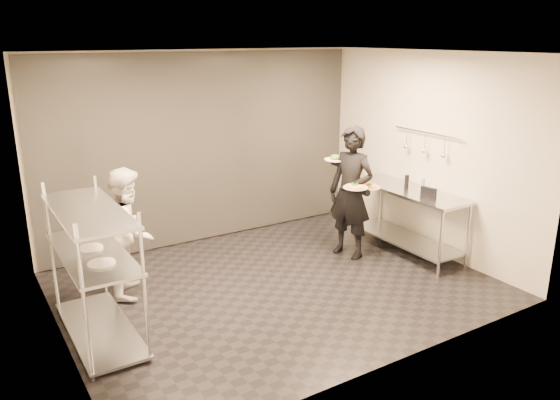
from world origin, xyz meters
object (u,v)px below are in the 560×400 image
waiter (351,193)px  pizza_plate_near (356,187)px  pizza_plate_far (370,187)px  salad_plate (335,158)px  chef (129,231)px  pass_rack (94,266)px  bottle_green (365,172)px  prep_counter (408,210)px  bottle_clear (422,185)px  bottle_dark (407,182)px  pos_monitor (428,193)px

waiter → pizza_plate_near: (-0.13, -0.25, 0.16)m
pizza_plate_far → salad_plate: bearing=115.1°
chef → pizza_plate_near: 2.93m
pass_rack → bottle_green: pass_rack is taller
prep_counter → bottle_clear: size_ratio=9.04×
pass_rack → bottle_green: 4.25m
pass_rack → bottle_dark: size_ratio=7.81×
pizza_plate_far → prep_counter: bearing=-10.1°
salad_plate → bottle_dark: size_ratio=1.49×
waiter → bottle_clear: size_ratio=9.18×
pass_rack → pos_monitor: (4.21, -0.46, 0.23)m
prep_counter → pizza_plate_near: pizza_plate_near is taller
salad_plate → prep_counter: bearing=-34.6°
pizza_plate_far → bottle_dark: (0.61, -0.08, -0.01)m
pos_monitor → bottle_dark: bearing=69.3°
pizza_plate_near → bottle_clear: bearing=-15.6°
prep_counter → bottle_dark: 0.40m
waiter → pos_monitor: (0.66, -0.78, 0.09)m
prep_counter → bottle_clear: bearing=-75.8°
bottle_green → bottle_clear: (0.20, -0.96, -0.02)m
chef → salad_plate: size_ratio=5.06×
pizza_plate_near → pizza_plate_far: size_ratio=1.14×
waiter → pizza_plate_near: size_ratio=5.67×
chef → bottle_clear: 3.91m
salad_plate → pos_monitor: bearing=-55.0°
waiter → bottle_clear: waiter is taller
chef → pos_monitor: bearing=-85.9°
bottle_dark → pass_rack: bearing=-179.5°
pass_rack → bottle_green: size_ratio=6.88×
pos_monitor → prep_counter: bearing=65.6°
pass_rack → prep_counter: size_ratio=0.89×
pass_rack → bottle_dark: bearing=0.5°
pass_rack → salad_plate: size_ratio=5.25×
chef → bottle_clear: size_ratio=7.73×
prep_counter → bottle_green: (-0.16, 0.77, 0.41)m
salad_plate → bottle_green: salad_plate is taller
prep_counter → waiter: 0.89m
pizza_plate_near → bottle_clear: 0.99m
salad_plate → pos_monitor: (0.74, -1.06, -0.36)m
waiter → bottle_clear: (0.83, -0.51, 0.11)m
salad_plate → pos_monitor: salad_plate is taller
bottle_green → pos_monitor: bearing=-88.3°
bottle_clear → bottle_dark: 0.24m
pizza_plate_far → bottle_clear: size_ratio=1.42×
bottle_green → bottle_clear: bearing=-77.9°
waiter → bottle_green: 0.78m
chef → pizza_plate_near: size_ratio=4.77×
waiter → bottle_clear: bearing=40.9°
bottle_dark → bottle_green: bearing=100.2°
waiter → chef: size_ratio=1.19×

